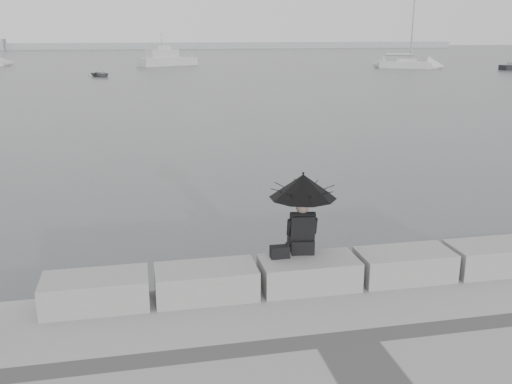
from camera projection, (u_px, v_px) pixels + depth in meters
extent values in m
plane|color=#494C4E|center=(300.00, 302.00, 10.01)|extent=(360.00, 360.00, 0.00)
cube|color=gray|center=(96.00, 292.00, 8.72)|extent=(1.60, 0.80, 0.50)
cube|color=gray|center=(206.00, 282.00, 9.05)|extent=(1.60, 0.80, 0.50)
cube|color=gray|center=(309.00, 273.00, 9.38)|extent=(1.60, 0.80, 0.50)
cube|color=gray|center=(404.00, 265.00, 9.72)|extent=(1.60, 0.80, 0.50)
cube|color=gray|center=(494.00, 257.00, 10.05)|extent=(1.60, 0.80, 0.50)
sphere|color=#726056|center=(302.00, 208.00, 9.43)|extent=(0.21, 0.21, 0.21)
cylinder|color=black|center=(303.00, 204.00, 9.40)|extent=(0.02, 0.02, 1.00)
cone|color=black|center=(303.00, 186.00, 9.32)|extent=(1.12, 1.12, 0.40)
sphere|color=black|center=(303.00, 173.00, 9.26)|extent=(0.04, 0.04, 0.04)
cube|color=black|center=(280.00, 252.00, 9.36)|extent=(0.31, 0.18, 0.20)
cube|color=#979A9C|center=(144.00, 46.00, 155.85)|extent=(180.00, 6.00, 1.60)
cube|color=silver|center=(407.00, 65.00, 74.08)|extent=(6.79, 5.78, 0.90)
cube|color=silver|center=(407.00, 61.00, 73.92)|extent=(2.82, 2.64, 0.50)
cylinder|color=gray|center=(410.00, 14.00, 72.33)|extent=(0.16, 0.16, 12.00)
cylinder|color=gray|center=(407.00, 56.00, 73.74)|extent=(3.10, 2.23, 0.10)
cube|color=silver|center=(167.00, 62.00, 79.38)|extent=(8.56, 6.22, 1.20)
cube|color=silver|center=(167.00, 54.00, 79.09)|extent=(4.64, 3.82, 1.20)
cube|color=silver|center=(167.00, 47.00, 78.84)|extent=(2.55, 2.36, 0.60)
cylinder|color=gray|center=(166.00, 39.00, 78.54)|extent=(0.08, 0.08, 1.60)
imported|color=gray|center=(101.00, 74.00, 60.22)|extent=(3.18, 2.74, 0.51)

